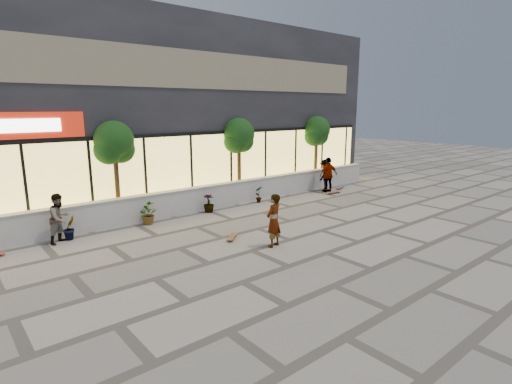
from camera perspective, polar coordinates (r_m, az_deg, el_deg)
ground at (r=12.63m, az=10.04°, el=-8.60°), size 80.00×80.00×0.00m
planter_wall at (r=17.60m, az=-7.49°, el=-0.81°), size 22.00×0.42×1.04m
retail_building at (r=22.01m, az=-15.58°, el=11.19°), size 24.00×9.17×8.50m
shrub_b at (r=14.96m, az=-25.11°, el=-4.66°), size 0.57×0.57×0.81m
shrub_c at (r=15.83m, az=-15.31°, el=-3.05°), size 0.68×0.77×0.81m
shrub_d at (r=17.13m, az=-6.78°, el=-1.57°), size 0.64×0.64×0.81m
shrub_e at (r=18.75m, az=0.41°, el=-0.29°), size 0.46×0.35×0.81m
tree_midwest at (r=16.31m, az=-19.58°, el=6.34°), size 1.60×1.50×3.92m
tree_mideast at (r=19.22m, az=-2.46°, el=7.79°), size 1.60×1.50×3.92m
tree_east at (r=22.96m, az=8.65°, el=8.36°), size 1.60×1.50×3.92m
skater_center at (r=12.76m, az=2.54°, el=-4.10°), size 0.72×0.56×1.73m
skater_left at (r=14.64m, az=-26.23°, el=-3.37°), size 1.02×0.97×1.66m
skater_right_near at (r=21.26m, az=10.31°, el=2.42°), size 1.16×0.69×1.85m
skater_right_far at (r=21.68m, az=9.78°, el=2.39°), size 1.23×0.95×1.68m
skateboard_center at (r=13.70m, az=-3.44°, el=-6.40°), size 0.76×0.70×0.10m
skateboard_right_near at (r=21.15m, az=11.11°, el=0.02°), size 0.87×0.28×0.10m
skateboard_right_far at (r=22.43m, az=11.93°, el=0.65°), size 0.81×0.45×0.10m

